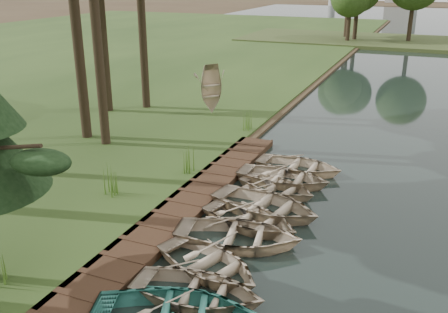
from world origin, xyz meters
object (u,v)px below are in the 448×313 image
at_px(stored_rowboat, 211,108).
at_px(rowboat_1, 198,289).
at_px(rowboat_2, 208,261).
at_px(boardwalk, 185,206).
at_px(rowboat_0, 174,311).

bearing_deg(stored_rowboat, rowboat_1, -120.39).
relative_size(rowboat_2, stored_rowboat, 1.21).
height_order(boardwalk, rowboat_0, rowboat_0).
distance_m(boardwalk, rowboat_0, 6.35).
relative_size(boardwalk, rowboat_1, 4.49).
bearing_deg(rowboat_1, boardwalk, 25.40).
distance_m(boardwalk, rowboat_1, 5.44).
xyz_separation_m(rowboat_2, stored_rowboat, (-6.58, 14.92, 0.19)).
bearing_deg(rowboat_2, rowboat_0, -154.47).
distance_m(boardwalk, stored_rowboat, 12.25).
distance_m(rowboat_1, rowboat_2, 1.33).
bearing_deg(rowboat_1, stored_rowboat, 18.04).
xyz_separation_m(boardwalk, rowboat_0, (2.64, -5.77, 0.32)).
bearing_deg(rowboat_1, rowboat_2, 7.27).
relative_size(rowboat_1, stored_rowboat, 1.23).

